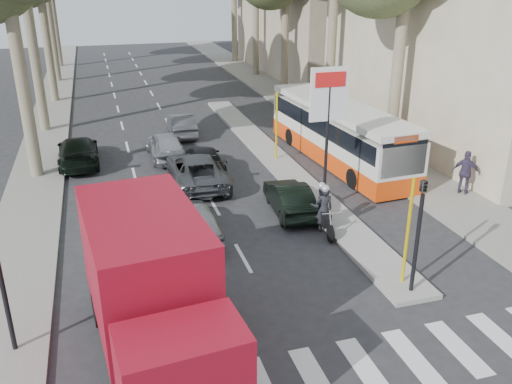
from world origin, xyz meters
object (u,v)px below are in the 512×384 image
at_px(dark_hatchback, 290,198).
at_px(city_bus, 339,131).
at_px(silver_hatchback, 195,220).
at_px(red_truck, 152,288).
at_px(motorcycle, 322,209).

bearing_deg(dark_hatchback, city_bus, -125.75).
distance_m(silver_hatchback, city_bus, 10.43).
xyz_separation_m(silver_hatchback, red_truck, (-2.09, -6.04, 1.24)).
bearing_deg(city_bus, red_truck, -134.31).
height_order(city_bus, motorcycle, city_bus).
relative_size(dark_hatchback, city_bus, 0.34).
relative_size(red_truck, city_bus, 0.62).
height_order(dark_hatchback, motorcycle, motorcycle).
distance_m(dark_hatchback, red_truck, 9.35).
bearing_deg(red_truck, city_bus, 43.84).
bearing_deg(motorcycle, red_truck, -136.33).
bearing_deg(red_truck, silver_hatchback, 65.12).
bearing_deg(silver_hatchback, motorcycle, 169.53).
xyz_separation_m(dark_hatchback, red_truck, (-6.02, -7.04, 1.27)).
relative_size(red_truck, motorcycle, 3.16).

